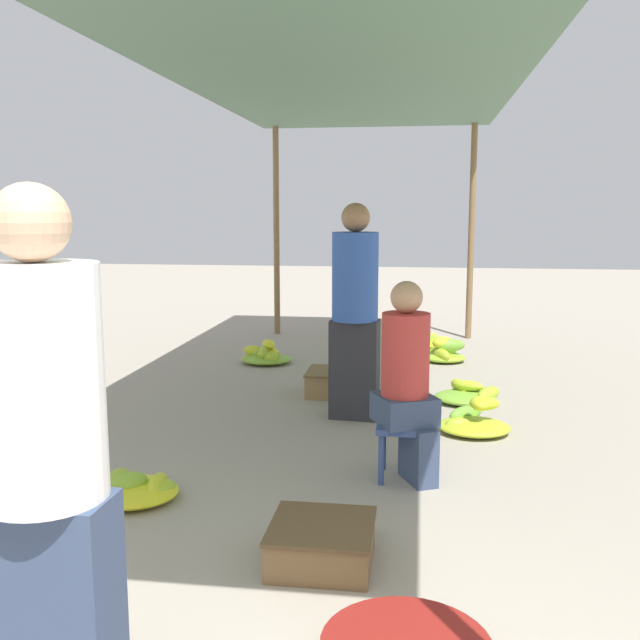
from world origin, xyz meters
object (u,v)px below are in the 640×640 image
at_px(banana_pile_right_3, 426,342).
at_px(shopper_walking_mid, 355,308).
at_px(banana_pile_right_2, 444,353).
at_px(vendor_seated, 408,379).
at_px(banana_pile_left_1, 265,356).
at_px(crate_mid, 334,382).
at_px(vendor_foreground, 45,467).
at_px(banana_pile_left_0, 133,489).
at_px(banana_pile_right_1, 469,395).
at_px(banana_pile_right_0, 473,421).
at_px(stool, 404,433).
at_px(crate_near, 322,544).

xyz_separation_m(banana_pile_right_3, shopper_walking_mid, (-0.60, -3.13, 0.84)).
bearing_deg(banana_pile_right_2, vendor_seated, -95.52).
xyz_separation_m(vendor_seated, shopper_walking_mid, (-0.45, 1.30, 0.26)).
distance_m(banana_pile_left_1, crate_mid, 1.53).
height_order(vendor_foreground, banana_pile_right_3, vendor_foreground).
relative_size(banana_pile_left_0, banana_pile_right_1, 0.93).
xyz_separation_m(banana_pile_right_0, banana_pile_right_1, (0.02, 0.88, -0.01)).
bearing_deg(vendor_seated, banana_pile_left_1, 116.63).
relative_size(banana_pile_right_2, shopper_walking_mid, 0.28).
height_order(vendor_foreground, vendor_seated, vendor_foreground).
height_order(vendor_seated, banana_pile_right_0, vendor_seated).
relative_size(banana_pile_right_0, shopper_walking_mid, 0.35).
bearing_deg(stool, banana_pile_left_0, -160.20).
xyz_separation_m(crate_near, shopper_walking_mid, (-0.07, 2.46, 0.81)).
xyz_separation_m(banana_pile_left_0, shopper_walking_mid, (1.14, 1.85, 0.85)).
bearing_deg(banana_pile_right_0, shopper_walking_mid, 164.88).
height_order(banana_pile_right_2, crate_near, banana_pile_right_2).
distance_m(banana_pile_left_0, crate_near, 1.36).
bearing_deg(banana_pile_left_1, banana_pile_right_3, 33.66).
height_order(banana_pile_right_2, banana_pile_right_3, banana_pile_right_2).
bearing_deg(banana_pile_left_0, banana_pile_left_1, 90.53).
distance_m(banana_pile_right_2, crate_mid, 1.90).
height_order(banana_pile_right_3, crate_near, crate_near).
relative_size(vendor_seated, banana_pile_right_3, 2.13).
bearing_deg(crate_near, shopper_walking_mid, 91.71).
height_order(stool, banana_pile_right_3, stool).
xyz_separation_m(vendor_foreground, vendor_seated, (1.05, 2.43, -0.27)).
height_order(vendor_seated, banana_pile_left_0, vendor_seated).
relative_size(banana_pile_left_0, shopper_walking_mid, 0.33).
height_order(vendor_seated, banana_pile_right_3, vendor_seated).
xyz_separation_m(banana_pile_right_1, banana_pile_right_2, (-0.16, 1.69, 0.04)).
bearing_deg(banana_pile_left_1, banana_pile_right_1, -31.77).
distance_m(banana_pile_left_0, banana_pile_right_1, 3.25).
distance_m(banana_pile_right_0, banana_pile_right_3, 3.40).
relative_size(crate_near, crate_mid, 0.99).
height_order(banana_pile_right_1, crate_near, crate_near).
relative_size(stool, banana_pile_right_3, 0.61).
bearing_deg(stool, crate_near, -107.14).
relative_size(banana_pile_left_1, crate_mid, 1.16).
distance_m(vendor_foreground, banana_pile_right_1, 4.70).
xyz_separation_m(stool, crate_mid, (-0.69, 2.01, -0.18)).
bearing_deg(banana_pile_right_1, banana_pile_right_0, -91.47).
height_order(banana_pile_right_1, banana_pile_right_2, banana_pile_right_2).
height_order(vendor_seated, crate_near, vendor_seated).
relative_size(banana_pile_right_1, banana_pile_right_3, 1.04).
bearing_deg(banana_pile_left_0, stool, 19.80).
height_order(banana_pile_left_0, banana_pile_right_2, banana_pile_right_2).
distance_m(vendor_foreground, banana_pile_left_0, 2.13).
distance_m(banana_pile_left_0, crate_mid, 2.73).
height_order(banana_pile_right_1, crate_mid, crate_mid).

